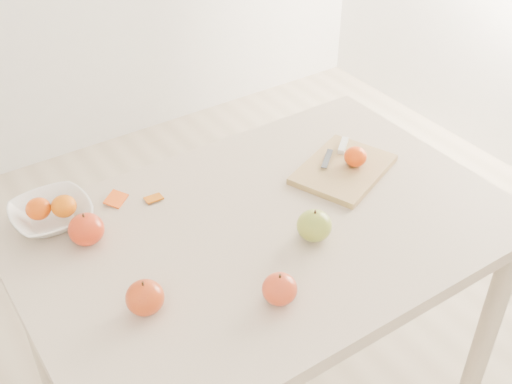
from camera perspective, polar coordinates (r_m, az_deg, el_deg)
table at (r=1.65m, az=0.98°, el=-5.57°), size 1.20×0.80×0.75m
cutting_board at (r=1.77m, az=7.78°, el=2.01°), size 0.33×0.29×0.02m
board_tangerine at (r=1.76m, az=8.83°, el=3.13°), size 0.06×0.06×0.05m
fruit_bowl at (r=1.65m, az=-17.72°, el=-1.91°), size 0.19×0.19×0.05m
bowl_tangerine_near at (r=1.64m, az=-18.78°, el=-1.42°), size 0.06×0.06×0.05m
bowl_tangerine_far at (r=1.63m, az=-16.72°, el=-1.21°), size 0.06×0.06×0.05m
orange_peel_a at (r=1.70m, az=-12.32°, el=-0.73°), size 0.07×0.07×0.01m
orange_peel_b at (r=1.68m, az=-9.07°, el=-0.61°), size 0.05×0.04×0.01m
paring_knife at (r=1.83m, az=7.52°, el=3.93°), size 0.16×0.09×0.01m
apple_green at (r=1.53m, az=5.20°, el=-2.99°), size 0.08×0.08×0.08m
apple_red_d at (r=1.37m, az=-9.84°, el=-9.23°), size 0.08×0.08×0.07m
apple_red_e at (r=1.37m, az=2.11°, el=-8.60°), size 0.08×0.08×0.07m
apple_red_a at (r=1.56m, az=-14.86°, el=-3.22°), size 0.08×0.08×0.08m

